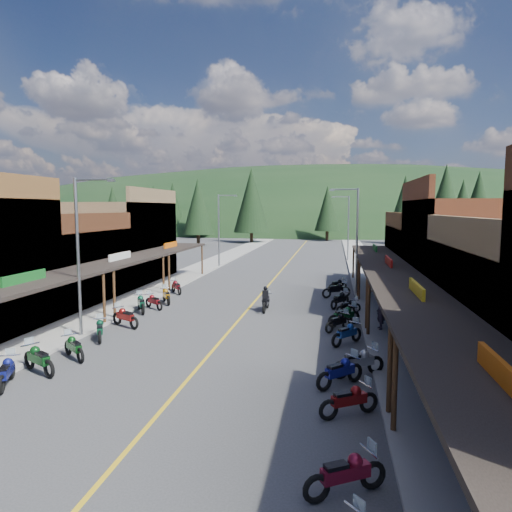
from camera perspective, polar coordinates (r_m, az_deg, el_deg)
The scene contains 47 objects.
ground at distance 27.97m, azimuth -1.71°, elevation -7.48°, with size 220.00×220.00×0.00m, color #38383A.
centerline at distance 47.42m, azimuth 3.10°, elevation -1.90°, with size 0.15×90.00×0.01m, color gold.
sidewalk_west at distance 49.17m, azimuth -7.03°, elevation -1.58°, with size 3.40×94.00×0.15m, color gray.
sidewalk_east at distance 47.21m, azimuth 13.65°, elevation -2.02°, with size 3.40×94.00×0.15m, color gray.
shop_west_2 at distance 34.46m, azimuth -24.15°, elevation -1.17°, with size 10.90×9.00×6.20m.
shop_west_3 at distance 42.64m, azimuth -17.05°, elevation 1.70°, with size 10.90×10.20×8.20m.
shop_east_2 at distance 29.72m, azimuth 26.05°, elevation -0.41°, with size 10.90×9.00×8.20m.
shop_east_3 at distance 39.06m, azimuth 22.02°, elevation -0.30°, with size 10.90×10.20×6.20m.
streetlight_0 at distance 24.16m, azimuth -21.09°, elevation 0.71°, with size 2.16×0.18×8.00m.
streetlight_1 at distance 50.24m, azimuth -4.52°, elevation 3.63°, with size 2.16×0.18×8.00m.
streetlight_2 at distance 34.75m, azimuth 12.27°, elevation 2.47°, with size 2.16×0.18×8.00m.
streetlight_3 at distance 56.71m, azimuth 11.32°, elevation 3.80°, with size 2.16×0.18×8.00m.
ridge_hill at distance 161.88m, azimuth 7.84°, elevation 3.64°, with size 310.00×140.00×60.00m, color black.
pine_0 at distance 99.61m, azimuth -17.47°, elevation 5.70°, with size 5.04×5.04×11.00m.
pine_1 at distance 101.03m, azimuth -7.22°, elevation 6.36°, with size 5.88×5.88×12.50m.
pine_2 at distance 86.06m, azimuth -0.58°, elevation 6.98°, with size 6.72×6.72×14.00m.
pine_3 at distance 92.67m, azimuth 8.92°, elevation 5.91°, with size 5.04×5.04×11.00m.
pine_4 at distance 87.57m, azimuth 18.12°, elevation 6.17°, with size 5.88×5.88×12.50m.
pine_5 at distance 102.72m, azimuth 26.07°, elevation 6.21°, with size 6.72×6.72×14.00m.
pine_7 at distance 109.26m, azimuth -10.34°, elevation 6.28°, with size 5.88×5.88×12.50m.
pine_8 at distance 72.08m, azimuth -12.67°, elevation 5.42°, with size 4.48×4.48×10.00m.
pine_9 at distance 74.03m, azimuth 24.40°, elevation 5.36°, with size 4.93×4.93×10.80m.
pine_10 at distance 80.15m, azimuth -7.28°, elevation 6.14°, with size 5.38×5.38×11.60m.
pine_11 at distance 66.28m, azimuth 22.59°, elevation 6.12°, with size 5.82×5.82×12.40m.
bike_west_2 at distance 19.48m, azimuth -28.74°, elevation -12.45°, with size 0.70×2.11×1.20m, color navy, non-canonical shape.
bike_west_3 at distance 20.31m, azimuth -25.54°, elevation -11.40°, with size 0.76×2.27×1.30m, color #0D4116, non-canonical shape.
bike_west_4 at distance 21.57m, azimuth -21.81°, elevation -10.41°, with size 0.68×2.05×1.17m, color #0C3C13, non-canonical shape.
bike_west_5 at distance 24.14m, azimuth -18.93°, elevation -8.57°, with size 0.68×2.04×1.16m, color #0D4228, non-canonical shape.
bike_west_6 at distance 26.22m, azimuth -16.03°, elevation -7.22°, with size 0.73×2.20×1.26m, color maroon, non-canonical shape.
bike_west_7 at distance 29.60m, azimuth -14.17°, elevation -5.67°, with size 0.73×2.20×1.26m, color #0D422B, non-canonical shape.
bike_west_8 at distance 30.40m, azimuth -12.66°, elevation -5.47°, with size 0.65×1.94×1.11m, color maroon, non-canonical shape.
bike_west_9 at distance 31.94m, azimuth -11.15°, elevation -4.79°, with size 0.70×2.10×1.20m, color #A4690B, non-canonical shape.
bike_west_10 at distance 35.49m, azimuth -9.93°, elevation -3.72°, with size 0.68×2.04×1.16m, color maroon, non-canonical shape.
bike_east_1 at distance 11.57m, azimuth 11.13°, elevation -24.94°, with size 0.69×2.06×1.18m, color maroon, non-canonical shape.
bike_east_2 at distance 15.22m, azimuth 11.56°, elevation -17.07°, with size 0.69×2.06×1.18m, color maroon, non-canonical shape.
bike_east_3 at distance 17.44m, azimuth 10.46°, elevation -13.85°, with size 0.73×2.19×1.25m, color navy, non-canonical shape.
bike_east_4 at distance 18.56m, azimuth 12.69°, elevation -12.65°, with size 0.74×2.21×1.26m, color #A2A3A7, non-canonical shape.
bike_east_5 at distance 22.54m, azimuth 11.30°, elevation -9.34°, with size 0.70×2.10×1.20m, color navy, non-canonical shape.
bike_east_6 at distance 24.82m, azimuth 10.22°, elevation -8.02°, with size 0.64×1.91×1.09m, color black, non-canonical shape.
bike_east_7 at distance 25.96m, azimuth 10.95°, elevation -7.21°, with size 0.74×2.22×1.27m, color #0B3718, non-canonical shape.
bike_east_8 at distance 28.74m, azimuth 11.49°, elevation -6.13°, with size 0.63×1.89×1.08m, color black, non-canonical shape.
bike_east_9 at distance 30.50m, azimuth 10.47°, elevation -5.29°, with size 0.70×2.11×1.21m, color black, non-canonical shape.
bike_east_10 at distance 33.89m, azimuth 10.02°, elevation -4.08°, with size 0.75×2.25×1.29m, color black, non-canonical shape.
bike_east_11 at distance 36.54m, azimuth 10.17°, elevation -3.49°, with size 0.65×1.94×1.11m, color black, non-canonical shape.
rider_on_bike at distance 29.08m, azimuth 1.24°, elevation -5.62°, with size 0.73×2.18×1.66m.
pedestrian_east_a at distance 25.09m, azimuth 15.31°, elevation -6.83°, with size 0.65×0.43×1.78m, color #241C2B.
pedestrian_east_b at distance 36.11m, azimuth 14.37°, elevation -2.80°, with size 0.94×0.54×1.93m, color brown.
Camera 1 is at (5.42, -26.65, 6.52)m, focal length 32.00 mm.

